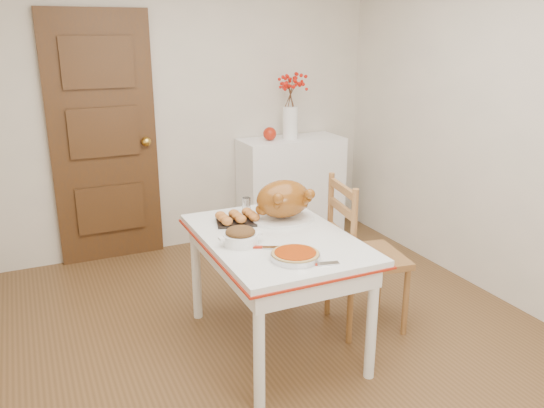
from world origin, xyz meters
name	(u,v)px	position (x,y,z in m)	size (l,w,h in m)	color
floor	(285,351)	(0.00, 0.00, 0.00)	(3.50, 4.00, 0.00)	#51361B
wall_back	(184,108)	(0.00, 2.00, 1.25)	(3.50, 0.00, 2.50)	beige
wall_right	(519,129)	(1.75, 0.00, 1.25)	(0.00, 4.00, 2.50)	beige
door_back	(104,140)	(-0.70, 1.97, 1.03)	(0.85, 0.06, 2.06)	#3B2616
sideboard	(291,188)	(0.93, 1.78, 0.47)	(0.95, 0.42, 0.95)	white
kitchen_table	(275,291)	(-0.02, 0.10, 0.37)	(0.84, 1.22, 0.73)	silver
chair_oak	(368,254)	(0.63, 0.08, 0.51)	(0.45, 0.45, 1.01)	brown
berry_vase	(290,105)	(0.91, 1.78, 1.25)	(0.31, 0.31, 0.60)	white
apple	(270,134)	(0.71, 1.78, 1.01)	(0.12, 0.12, 0.12)	#A01D0B
turkey_platter	(283,201)	(0.14, 0.32, 0.86)	(0.41, 0.33, 0.26)	brown
pumpkin_pie	(295,254)	(-0.07, -0.27, 0.76)	(0.26, 0.26, 0.05)	#902902
stuffing_dish	(240,236)	(-0.26, 0.05, 0.78)	(0.25, 0.20, 0.10)	#51381A
rolls_tray	(237,218)	(-0.14, 0.40, 0.77)	(0.26, 0.20, 0.07)	#CA7234
pie_server	(318,264)	(0.00, -0.38, 0.74)	(0.23, 0.06, 0.01)	silver
carving_knife	(269,247)	(-0.14, -0.07, 0.74)	(0.26, 0.06, 0.01)	silver
drinking_glass	(246,205)	(-0.01, 0.58, 0.78)	(0.06, 0.06, 0.10)	white
shaker_pair	(293,202)	(0.31, 0.52, 0.78)	(0.09, 0.04, 0.09)	white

